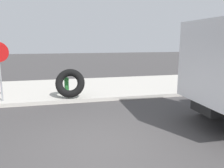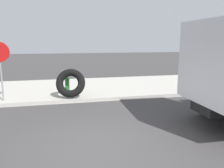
% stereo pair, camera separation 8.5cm
% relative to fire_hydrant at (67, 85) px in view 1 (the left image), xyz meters
% --- Properties ---
extents(ground_plane, '(80.00, 80.00, 0.00)m').
position_rel_fire_hydrant_xyz_m(ground_plane, '(0.55, -4.89, -0.56)').
color(ground_plane, '#423F3F').
extents(sidewalk_curb, '(36.00, 5.00, 0.15)m').
position_rel_fire_hydrant_xyz_m(sidewalk_curb, '(0.55, 1.61, -0.49)').
color(sidewalk_curb, '#BCB7AD').
rests_on(sidewalk_curb, ground).
extents(fire_hydrant, '(0.22, 0.49, 0.77)m').
position_rel_fire_hydrant_xyz_m(fire_hydrant, '(0.00, 0.00, 0.00)').
color(fire_hydrant, '#2D8438').
rests_on(fire_hydrant, sidewalk_curb).
extents(loose_tire, '(1.31, 0.95, 1.22)m').
position_rel_fire_hydrant_xyz_m(loose_tire, '(0.12, -0.55, 0.19)').
color(loose_tire, black).
rests_on(loose_tire, sidewalk_curb).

